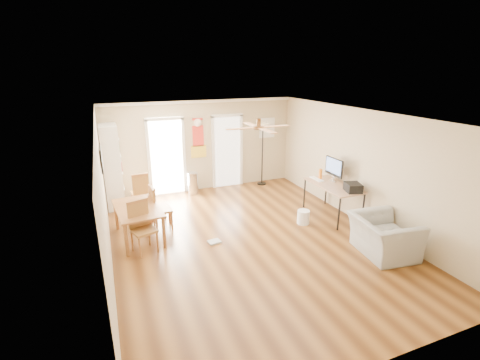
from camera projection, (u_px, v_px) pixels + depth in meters
name	position (u px, v px, depth m)	size (l,w,h in m)	color
floor	(251.00, 240.00, 7.23)	(7.00, 7.00, 0.00)	brown
ceiling	(252.00, 116.00, 6.42)	(5.50, 7.00, 0.00)	silver
wall_back	(202.00, 146.00, 9.91)	(5.50, 0.04, 2.60)	beige
wall_front	(380.00, 276.00, 3.75)	(5.50, 0.04, 2.60)	beige
wall_left	(104.00, 201.00, 5.85)	(0.04, 7.00, 2.60)	beige
wall_right	(362.00, 167.00, 7.80)	(0.04, 7.00, 2.60)	beige
crown_molding	(252.00, 118.00, 6.43)	(5.50, 7.00, 0.08)	white
kitchen_doorway	(167.00, 158.00, 9.60)	(0.90, 0.10, 2.10)	white
bathroom_doorway	(227.00, 152.00, 10.24)	(0.80, 0.10, 2.10)	white
wall_decal	(198.00, 138.00, 9.77)	(0.46, 0.03, 1.10)	red
ac_grille	(267.00, 128.00, 10.49)	(0.50, 0.04, 0.60)	white
framed_poster	(101.00, 159.00, 6.97)	(0.04, 0.66, 0.48)	black
ceiling_fan	(259.00, 127.00, 6.21)	(1.24, 1.24, 0.20)	#593819
bookshelf	(112.00, 166.00, 8.74)	(0.43, 0.96, 2.13)	silver
dining_table	(139.00, 223.00, 7.22)	(0.85, 1.41, 0.71)	brown
dining_chair_right_a	(160.00, 205.00, 7.87)	(0.38, 0.38, 0.92)	#985D31
dining_chair_right_b	(162.00, 207.00, 7.64)	(0.41, 0.41, 0.98)	#AB7537
dining_chair_near	(144.00, 228.00, 6.63)	(0.42, 0.42, 1.03)	olive
dining_chair_far	(140.00, 191.00, 8.69)	(0.40, 0.40, 0.97)	olive
trash_can	(193.00, 183.00, 9.77)	(0.29, 0.29, 0.64)	#B6B6B8
torchiere_lamp	(262.00, 154.00, 10.40)	(0.36, 0.36, 1.90)	black
computer_desk	(332.00, 200.00, 8.30)	(0.75, 1.49, 0.80)	tan
imac	(334.00, 170.00, 8.32)	(0.09, 0.63, 0.59)	black
keyboard	(317.00, 179.00, 8.57)	(0.14, 0.44, 0.02)	white
printer	(353.00, 187.00, 7.71)	(0.32, 0.38, 0.19)	black
orange_bottle	(320.00, 174.00, 8.57)	(0.08, 0.08, 0.25)	orange
wastebasket_a	(303.00, 217.00, 7.95)	(0.28, 0.28, 0.33)	white
floor_cloth	(214.00, 242.00, 7.12)	(0.25, 0.20, 0.04)	#A9A9A4
armchair	(383.00, 236.00, 6.60)	(1.15, 1.00, 0.75)	gray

